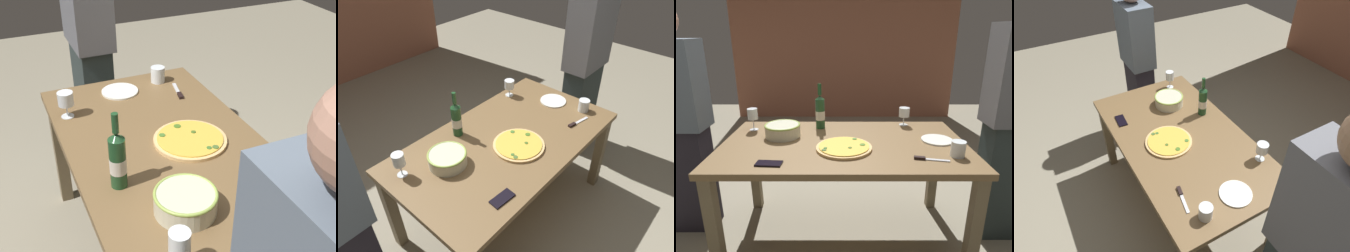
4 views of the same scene
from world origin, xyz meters
TOP-DOWN VIEW (x-y plane):
  - dining_table at (0.00, 0.00)m, footprint 1.60×0.90m
  - pizza at (-0.00, -0.11)m, footprint 0.35×0.35m
  - serving_bowl at (-0.43, 0.11)m, footprint 0.25×0.25m
  - wine_bottle at (-0.18, 0.29)m, footprint 0.07×0.07m
  - wine_glass_near_pizza at (-0.67, 0.25)m, footprint 0.07×0.07m
  - wine_glass_by_bottle at (0.46, 0.37)m, footprint 0.08×0.08m
  - cup_amber at (0.67, -0.22)m, footprint 0.08×0.08m
  - side_plate at (0.62, 0.03)m, footprint 0.21×0.21m
  - cell_phone at (-0.41, -0.33)m, footprint 0.15×0.08m
  - pizza_knife at (0.47, -0.27)m, footprint 0.20×0.06m
  - person_guest_left at (1.16, 0.06)m, footprint 0.44×0.24m

SIDE VIEW (x-z plane):
  - dining_table at x=0.00m, z-range 0.28..1.03m
  - side_plate at x=0.62m, z-range 0.75..0.76m
  - cell_phone at x=-0.41m, z-range 0.75..0.76m
  - pizza_knife at x=0.47m, z-range 0.75..0.76m
  - pizza at x=0.00m, z-range 0.75..0.77m
  - cup_amber at x=0.67m, z-range 0.75..0.84m
  - serving_bowl at x=-0.43m, z-range 0.75..0.84m
  - wine_glass_by_bottle at x=0.46m, z-range 0.78..0.92m
  - wine_glass_near_pizza at x=-0.67m, z-range 0.78..0.95m
  - wine_bottle at x=-0.18m, z-range 0.71..1.05m
  - person_guest_left at x=1.16m, z-range 0.02..1.76m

